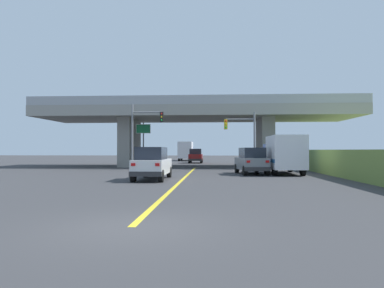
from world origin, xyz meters
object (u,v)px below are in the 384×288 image
highway_sign (143,135)px  semi_truck_distant (186,151)px  traffic_signal_farside (142,128)px  suv_lead (152,163)px  suv_crossing (251,161)px  traffic_signal_nearside (244,133)px  sedan_oncoming (196,156)px  box_truck (284,154)px

highway_sign → semi_truck_distant: size_ratio=0.72×
traffic_signal_farside → semi_truck_distant: traffic_signal_farside is taller
suv_lead → traffic_signal_farside: size_ratio=0.78×
suv_crossing → traffic_signal_nearside: bearing=83.2°
suv_lead → traffic_signal_nearside: (6.66, 12.02, 2.44)m
sedan_oncoming → semi_truck_distant: size_ratio=0.67×
traffic_signal_nearside → highway_sign: 11.05m
traffic_signal_farside → traffic_signal_nearside: bearing=3.4°
highway_sign → traffic_signal_farside: bearing=-80.0°
suv_lead → suv_crossing: size_ratio=1.06×
suv_lead → traffic_signal_farside: 12.17m
suv_crossing → box_truck: box_truck is taller
suv_lead → semi_truck_distant: size_ratio=0.73×
traffic_signal_nearside → sedan_oncoming: bearing=108.1°
traffic_signal_nearside → highway_sign: size_ratio=1.14×
box_truck → semi_truck_distant: 34.92m
sedan_oncoming → highway_sign: size_ratio=0.93×
suv_lead → suv_crossing: bearing=39.2°
traffic_signal_farside → box_truck: bearing=-24.4°
traffic_signal_nearside → highway_sign: bearing=160.2°
suv_lead → traffic_signal_farside: bearing=104.6°
traffic_signal_farside → sedan_oncoming: bearing=76.3°
traffic_signal_farside → semi_truck_distant: 28.03m
semi_truck_distant → traffic_signal_farside: bearing=-94.0°
semi_truck_distant → suv_crossing: bearing=-77.2°
suv_crossing → semi_truck_distant: (-7.70, 33.90, 0.67)m
semi_truck_distant → sedan_oncoming: bearing=-78.0°
suv_crossing → semi_truck_distant: 34.77m
suv_lead → highway_sign: size_ratio=1.01×
suv_crossing → traffic_signal_nearside: size_ratio=0.83×
sedan_oncoming → highway_sign: (-4.95, -12.95, 2.48)m
traffic_signal_farside → semi_truck_distant: size_ratio=0.94×
sedan_oncoming → traffic_signal_nearside: bearing=-71.9°
box_truck → highway_sign: size_ratio=1.35×
traffic_signal_nearside → suv_lead: bearing=-119.0°
suv_crossing → highway_sign: highway_sign is taller
highway_sign → semi_truck_distant: 23.78m
highway_sign → sedan_oncoming: bearing=69.1°
suv_lead → suv_crossing: 8.58m
traffic_signal_farside → highway_sign: 4.40m
highway_sign → semi_truck_distant: highway_sign is taller
semi_truck_distant → suv_lead: bearing=-88.5°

